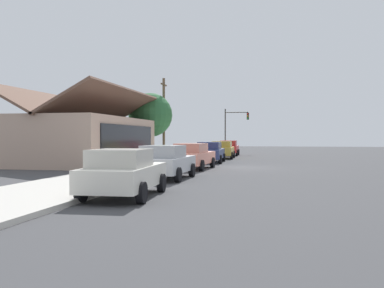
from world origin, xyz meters
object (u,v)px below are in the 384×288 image
car_ivory (124,173)px  traffic_light_main (234,124)px  shade_tree (150,115)px  fire_hydrant_red (115,173)px  car_cherry (229,148)px  car_coral (193,156)px  car_mustard (222,150)px  car_navy (210,152)px  car_silver (165,162)px  utility_pole_wooden (164,116)px

car_ivory → traffic_light_main: 35.22m
shade_tree → fire_hydrant_red: size_ratio=8.49×
car_cherry → traffic_light_main: traffic_light_main is taller
car_coral → car_cherry: 19.15m
shade_tree → car_mustard: bearing=-82.1°
car_ivory → car_cherry: 31.22m
car_navy → shade_tree: (5.21, 6.42, 3.17)m
car_coral → shade_tree: 13.95m
car_navy → traffic_light_main: bearing=-3.1°
car_mustard → fire_hydrant_red: car_mustard is taller
car_coral → car_navy: 6.77m
car_mustard → car_cherry: (6.26, 0.10, -0.00)m
car_coral → traffic_light_main: (23.04, -0.24, 2.67)m
car_ivory → car_cherry: (31.22, 0.07, -0.00)m
car_silver → shade_tree: (18.10, 6.34, 3.17)m
car_ivory → car_mustard: same height
car_ivory → car_navy: bearing=-2.7°
car_coral → fire_hydrant_red: bearing=174.4°
car_cherry → utility_pole_wooden: bearing=136.5°
car_ivory → fire_hydrant_red: size_ratio=6.22×
car_silver → car_navy: bearing=1.3°
shade_tree → utility_pole_wooden: 1.43m
car_coral → car_cherry: same height
car_silver → car_navy: size_ratio=0.88×
shade_tree → fire_hydrant_red: bearing=-166.6°
car_silver → traffic_light_main: 29.29m
car_coral → shade_tree: shade_tree is taller
car_silver → car_mustard: bearing=1.0°
car_ivory → car_coral: same height
car_ivory → traffic_light_main: bearing=-3.2°
car_navy → utility_pole_wooden: 8.83m
car_silver → utility_pole_wooden: bearing=17.3°
car_mustard → shade_tree: 7.35m
car_coral → car_mustard: same height
car_coral → car_cherry: bearing=3.1°
utility_pole_wooden → fire_hydrant_red: 22.66m
traffic_light_main → utility_pole_wooden: (-10.04, 5.66, 0.44)m
car_coral → utility_pole_wooden: bearing=25.9°
car_cherry → shade_tree: shade_tree is taller
car_coral → fire_hydrant_red: car_coral is taller
car_navy → traffic_light_main: size_ratio=0.95×
shade_tree → fire_hydrant_red: shade_tree is taller
car_mustard → car_silver: bearing=177.3°
shade_tree → traffic_light_main: (11.07, -6.66, -0.49)m
car_coral → fire_hydrant_red: size_ratio=7.00×
car_cherry → traffic_light_main: (3.89, -0.19, 2.68)m
shade_tree → car_coral: bearing=-151.8°
car_navy → car_cherry: same height
car_navy → fire_hydrant_red: bearing=172.5°
car_cherry → fire_hydrant_red: 28.23m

